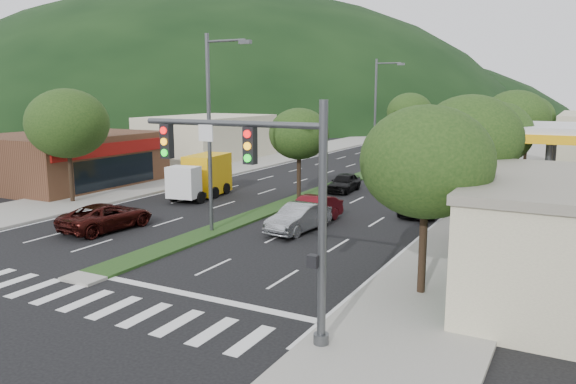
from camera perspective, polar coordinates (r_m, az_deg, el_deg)
The scene contains 29 objects.
ground at distance 23.70m, azimuth -19.21°, elevation -8.11°, with size 160.00×160.00×0.00m, color black.
sidewalk_right at distance 40.97m, azimuth 21.55°, elevation -0.55°, with size 5.00×90.00×0.15m, color gray.
sidewalk_left at distance 50.46m, azimuth -8.52°, elevation 1.97°, with size 6.00×90.00×0.15m, color gray.
median at distance 46.81m, azimuth 6.65°, elevation 1.35°, with size 1.60×56.00×0.12m, color #1A3814.
crosswalk at distance 22.47m, azimuth -22.98°, elevation -9.35°, with size 19.00×2.20×0.01m, color silver.
traffic_signal at distance 15.83m, azimuth -1.68°, elevation 0.85°, with size 6.12×0.40×7.00m.
shop_left at distance 46.63m, azimuth -21.39°, elevation 3.10°, with size 10.15×12.00×4.00m.
bldg_left_far at distance 60.95m, azimuth -8.10°, elevation 5.49°, with size 9.00×14.00×4.60m, color beige.
hill_far at distance 158.33m, azimuth -9.82°, elevation 7.46°, with size 176.00×132.00×82.00m, color black.
tree_r_a at distance 19.84m, azimuth 13.89°, elevation 2.97°, with size 4.60×4.60×6.63m.
tree_r_b at distance 27.61m, azimuth 18.02°, elevation 5.18°, with size 4.80×4.80×6.94m.
tree_r_c at distance 35.52m, azimuth 20.30°, elevation 5.60°, with size 4.40×4.40×6.48m.
tree_r_d at distance 45.41m, azimuth 22.09°, elevation 6.90°, with size 5.00×5.00×7.17m.
tree_r_e at distance 55.37m, azimuth 23.19°, elevation 6.99°, with size 4.60×4.60×6.71m.
tree_med_near at distance 37.22m, azimuth 1.12°, elevation 5.91°, with size 4.00×4.00×6.02m.
tree_med_far at distance 61.48m, azimuth 12.25°, elevation 7.93°, with size 4.80×4.80×6.94m.
tree_l_a at distance 38.62m, azimuth -21.51°, elevation 6.49°, with size 5.20×5.20×7.25m.
streetlight_near at distance 28.48m, azimuth -7.69°, elevation 6.83°, with size 2.60×0.25×10.00m.
streetlight_mid at distance 50.91m, azimuth 9.07°, elevation 8.25°, with size 2.60×0.25×10.00m.
sedan_silver at distance 29.20m, azimuth 1.09°, elevation -2.64°, with size 1.53×4.39×1.45m, color #94979B.
suv_maroon at distance 31.06m, azimuth -17.94°, elevation -2.39°, with size 2.35×5.09×1.42m, color black.
car_queue_a at distance 40.95m, azimuth 5.71°, elevation 0.97°, with size 1.59×3.95×1.35m, color black.
car_queue_b at distance 44.53m, azimuth 12.23°, elevation 1.55°, with size 1.93×4.74×1.38m, color #4B4A4F.
car_queue_c at distance 31.08m, azimuth 2.39°, elevation -1.84°, with size 1.55×4.44×1.46m, color #550E14.
car_queue_d at distance 34.09m, azimuth 13.48°, elevation -1.18°, with size 2.14×4.65×1.29m, color black.
car_queue_e at distance 49.22m, azimuth 14.24°, elevation 2.37°, with size 1.82×4.52×1.54m, color #535258.
car_queue_f at distance 59.93m, azimuth 17.07°, elevation 3.50°, with size 1.89×4.65×1.35m, color black.
box_truck at distance 39.10m, azimuth -8.66°, elevation 1.47°, with size 2.88×6.03×2.86m.
motorhome at distance 44.41m, azimuth 17.71°, elevation 2.73°, with size 3.31×8.98×3.38m.
Camera 1 is at (16.77, -15.11, 7.22)m, focal length 35.00 mm.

